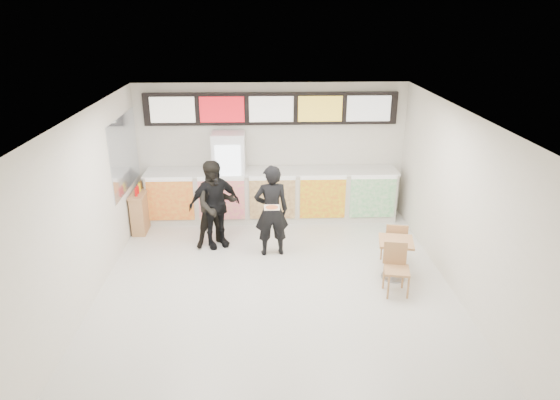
{
  "coord_description": "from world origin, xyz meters",
  "views": [
    {
      "loc": [
        -0.2,
        -7.39,
        4.49
      ],
      "look_at": [
        0.11,
        1.2,
        1.18
      ],
      "focal_mm": 32.0,
      "sensor_mm": 36.0,
      "label": 1
    }
  ],
  "objects_px": {
    "customer_left": "(216,205)",
    "condiment_ledge": "(141,211)",
    "customer_main": "(271,211)",
    "customer_mid": "(215,205)",
    "drinks_fridge": "(230,177)",
    "cafe_table": "(395,252)",
    "service_counter": "(272,195)"
  },
  "relations": [
    {
      "from": "customer_mid",
      "to": "drinks_fridge",
      "type": "bearing_deg",
      "value": 56.95
    },
    {
      "from": "customer_left",
      "to": "customer_mid",
      "type": "relative_size",
      "value": 1.01
    },
    {
      "from": "customer_left",
      "to": "cafe_table",
      "type": "height_order",
      "value": "customer_left"
    },
    {
      "from": "service_counter",
      "to": "condiment_ledge",
      "type": "distance_m",
      "value": 2.87
    },
    {
      "from": "customer_left",
      "to": "condiment_ledge",
      "type": "xyz_separation_m",
      "value": [
        -1.68,
        0.81,
        -0.45
      ]
    },
    {
      "from": "customer_main",
      "to": "customer_left",
      "type": "distance_m",
      "value": 1.16
    },
    {
      "from": "service_counter",
      "to": "customer_main",
      "type": "bearing_deg",
      "value": -91.49
    },
    {
      "from": "customer_mid",
      "to": "customer_main",
      "type": "bearing_deg",
      "value": -43.37
    },
    {
      "from": "customer_left",
      "to": "customer_mid",
      "type": "distance_m",
      "value": 0.02
    },
    {
      "from": "drinks_fridge",
      "to": "cafe_table",
      "type": "height_order",
      "value": "drinks_fridge"
    },
    {
      "from": "drinks_fridge",
      "to": "service_counter",
      "type": "bearing_deg",
      "value": -0.99
    },
    {
      "from": "customer_main",
      "to": "cafe_table",
      "type": "distance_m",
      "value": 2.4
    },
    {
      "from": "cafe_table",
      "to": "service_counter",
      "type": "bearing_deg",
      "value": 138.1
    },
    {
      "from": "condiment_ledge",
      "to": "customer_left",
      "type": "bearing_deg",
      "value": -25.74
    },
    {
      "from": "customer_main",
      "to": "cafe_table",
      "type": "xyz_separation_m",
      "value": [
        2.14,
        -1.02,
        -0.4
      ]
    },
    {
      "from": "service_counter",
      "to": "condiment_ledge",
      "type": "relative_size",
      "value": 5.45
    },
    {
      "from": "service_counter",
      "to": "customer_main",
      "type": "distance_m",
      "value": 1.77
    },
    {
      "from": "customer_main",
      "to": "customer_mid",
      "type": "xyz_separation_m",
      "value": [
        -1.11,
        0.39,
        -0.02
      ]
    },
    {
      "from": "drinks_fridge",
      "to": "condiment_ledge",
      "type": "bearing_deg",
      "value": -163.56
    },
    {
      "from": "customer_mid",
      "to": "cafe_table",
      "type": "distance_m",
      "value": 3.56
    },
    {
      "from": "customer_left",
      "to": "condiment_ledge",
      "type": "bearing_deg",
      "value": 133.98
    },
    {
      "from": "drinks_fridge",
      "to": "customer_main",
      "type": "bearing_deg",
      "value": -63.15
    },
    {
      "from": "service_counter",
      "to": "cafe_table",
      "type": "bearing_deg",
      "value": -52.73
    },
    {
      "from": "service_counter",
      "to": "cafe_table",
      "type": "relative_size",
      "value": 3.64
    },
    {
      "from": "customer_left",
      "to": "cafe_table",
      "type": "xyz_separation_m",
      "value": [
        3.23,
        -1.4,
        -0.38
      ]
    },
    {
      "from": "service_counter",
      "to": "customer_left",
      "type": "xyz_separation_m",
      "value": [
        -1.14,
        -1.35,
        0.31
      ]
    },
    {
      "from": "drinks_fridge",
      "to": "customer_left",
      "type": "distance_m",
      "value": 1.39
    },
    {
      "from": "drinks_fridge",
      "to": "customer_mid",
      "type": "height_order",
      "value": "drinks_fridge"
    },
    {
      "from": "drinks_fridge",
      "to": "customer_main",
      "type": "relative_size",
      "value": 1.11
    },
    {
      "from": "drinks_fridge",
      "to": "customer_left",
      "type": "xyz_separation_m",
      "value": [
        -0.2,
        -1.37,
        -0.11
      ]
    },
    {
      "from": "customer_main",
      "to": "condiment_ledge",
      "type": "distance_m",
      "value": 3.06
    },
    {
      "from": "condiment_ledge",
      "to": "cafe_table",
      "type": "bearing_deg",
      "value": -24.27
    }
  ]
}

